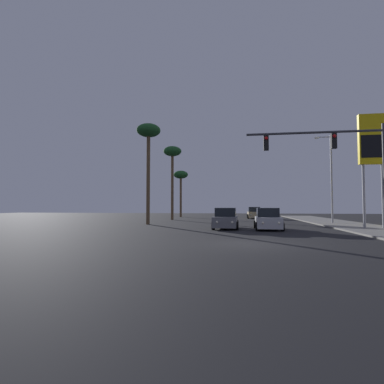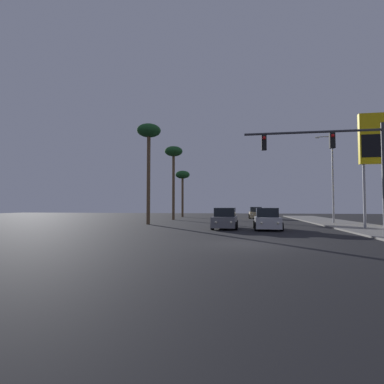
{
  "view_description": "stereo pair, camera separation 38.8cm",
  "coord_description": "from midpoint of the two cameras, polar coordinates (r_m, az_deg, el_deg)",
  "views": [
    {
      "loc": [
        -0.71,
        -14.79,
        1.83
      ],
      "look_at": [
        -4.9,
        13.28,
        3.16
      ],
      "focal_mm": 28.0,
      "sensor_mm": 36.0,
      "label": 1
    },
    {
      "loc": [
        -0.33,
        -14.73,
        1.83
      ],
      "look_at": [
        -4.9,
        13.28,
        3.16
      ],
      "focal_mm": 28.0,
      "sensor_mm": 36.0,
      "label": 2
    }
  ],
  "objects": [
    {
      "name": "palm_tree_mid",
      "position": [
        40.26,
        -4.04,
        6.89
      ],
      "size": [
        2.4,
        2.4,
        9.79
      ],
      "color": "brown",
      "rests_on": "ground"
    },
    {
      "name": "car_silver",
      "position": [
        23.99,
        13.78,
        -5.15
      ],
      "size": [
        2.04,
        4.33,
        1.68
      ],
      "rotation": [
        0.0,
        0.0,
        3.12
      ],
      "color": "#B7B7BC",
      "rests_on": "ground"
    },
    {
      "name": "ground_plane",
      "position": [
        14.88,
        10.59,
        -9.7
      ],
      "size": [
        120.0,
        120.0,
        0.0
      ],
      "primitive_type": "plane",
      "color": "black"
    },
    {
      "name": "palm_tree_far",
      "position": [
        49.88,
        -2.37,
        2.9
      ],
      "size": [
        2.4,
        2.4,
        7.71
      ],
      "color": "brown",
      "rests_on": "ground"
    },
    {
      "name": "street_lamp",
      "position": [
        33.83,
        24.53,
        3.14
      ],
      "size": [
        1.74,
        0.24,
        9.0
      ],
      "color": "#99999E",
      "rests_on": "sidewalk_right"
    },
    {
      "name": "palm_tree_near",
      "position": [
        30.9,
        -8.65,
        10.35
      ],
      "size": [
        2.4,
        2.4,
        10.1
      ],
      "color": "brown",
      "rests_on": "ground"
    },
    {
      "name": "car_tan",
      "position": [
        44.93,
        11.5,
        -3.98
      ],
      "size": [
        2.04,
        4.32,
        1.68
      ],
      "rotation": [
        0.0,
        0.0,
        3.16
      ],
      "color": "tan",
      "rests_on": "ground"
    },
    {
      "name": "sidewalk_right",
      "position": [
        26.77,
        30.65,
        -6.1
      ],
      "size": [
        5.0,
        60.0,
        0.12
      ],
      "color": "gray",
      "rests_on": "ground"
    },
    {
      "name": "car_grey",
      "position": [
        24.37,
        5.98,
        -5.18
      ],
      "size": [
        2.04,
        4.34,
        1.68
      ],
      "rotation": [
        0.0,
        0.0,
        3.11
      ],
      "color": "slate",
      "rests_on": "ground"
    },
    {
      "name": "traffic_light_mast",
      "position": [
        19.69,
        26.18,
        6.15
      ],
      "size": [
        7.92,
        0.36,
        6.5
      ],
      "color": "#38383D",
      "rests_on": "sidewalk_right"
    },
    {
      "name": "gas_station_sign",
      "position": [
        27.76,
        30.74,
        7.63
      ],
      "size": [
        2.0,
        0.42,
        9.0
      ],
      "color": "#99999E",
      "rests_on": "sidewalk_right"
    }
  ]
}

